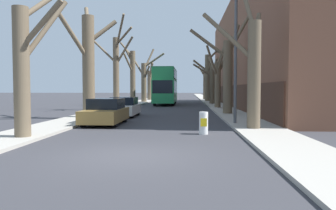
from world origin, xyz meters
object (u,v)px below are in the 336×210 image
street_tree_left_5 (150,83)px  parked_car_1 (124,107)px  street_tree_left_4 (145,79)px  street_tree_right_1 (228,71)px  street_tree_right_2 (218,78)px  street_tree_left_2 (116,68)px  parked_car_0 (106,112)px  street_tree_right_0 (252,66)px  double_decker_bus (166,84)px  street_tree_left_0 (26,63)px  street_tree_left_1 (88,62)px  lamp_post (234,38)px  street_tree_right_4 (208,76)px  street_tree_left_3 (132,76)px  street_tree_right_3 (212,82)px  traffic_bollard (204,123)px  street_tree_right_5 (206,83)px

street_tree_left_5 → parked_car_1: size_ratio=1.59×
street_tree_left_5 → street_tree_left_4: bearing=-88.8°
street_tree_right_1 → street_tree_right_2: 7.90m
street_tree_left_2 → parked_car_0: bearing=-80.4°
street_tree_right_0 → double_decker_bus: street_tree_right_0 is taller
street_tree_left_2 → street_tree_right_0: 16.88m
street_tree_left_0 → street_tree_left_1: 8.82m
parked_car_0 → lamp_post: (6.90, 0.04, 3.97)m
street_tree_right_4 → street_tree_left_1: bearing=-108.0°
street_tree_left_5 → parked_car_1: street_tree_left_5 is taller
double_decker_bus → parked_car_0: 22.64m
street_tree_left_3 → street_tree_left_4: street_tree_left_4 is taller
street_tree_right_2 → street_tree_right_4: 17.62m
street_tree_left_4 → street_tree_right_2: street_tree_left_4 is taller
street_tree_right_3 → traffic_bollard: (-2.34, -26.91, -2.35)m
street_tree_right_3 → double_decker_bus: 5.80m
street_tree_left_0 → street_tree_right_3: size_ratio=1.06×
street_tree_left_1 → street_tree_left_3: 16.97m
street_tree_left_1 → street_tree_right_2: bearing=51.0°
street_tree_left_5 → parked_car_0: 36.66m
street_tree_left_5 → lamp_post: 37.58m
street_tree_left_4 → street_tree_right_4: bearing=22.6°
street_tree_left_4 → parked_car_0: (1.67, -28.75, -2.68)m
street_tree_left_3 → parked_car_1: street_tree_left_3 is taller
street_tree_left_5 → street_tree_right_2: (9.23, -21.59, 0.08)m
street_tree_left_2 → street_tree_left_3: street_tree_left_2 is taller
street_tree_right_5 → double_decker_bus: bearing=-108.4°
street_tree_left_4 → double_decker_bus: 7.17m
street_tree_left_3 → double_decker_bus: size_ratio=0.74×
street_tree_left_0 → traffic_bollard: (6.83, 1.79, -2.42)m
street_tree_left_1 → street_tree_left_3: street_tree_left_1 is taller
street_tree_left_4 → lamp_post: bearing=-73.4°
street_tree_left_3 → traffic_bollard: 25.18m
traffic_bollard → parked_car_1: bearing=120.6°
street_tree_left_3 → street_tree_left_2: bearing=-89.9°
street_tree_left_2 → street_tree_left_4: size_ratio=1.06×
street_tree_left_1 → street_tree_right_3: 22.08m
street_tree_right_2 → street_tree_right_4: bearing=89.7°
street_tree_left_2 → lamp_post: size_ratio=0.98×
parked_car_1 → lamp_post: 9.44m
street_tree_left_2 → parked_car_1: (2.00, -6.73, -3.16)m
street_tree_right_0 → street_tree_right_1: bearing=90.0°
street_tree_left_2 → traffic_bollard: street_tree_left_2 is taller
street_tree_left_3 → street_tree_right_5: street_tree_left_3 is taller
traffic_bollard → street_tree_right_1: bearing=77.9°
double_decker_bus → parked_car_1: double_decker_bus is taller
double_decker_bus → lamp_post: size_ratio=1.21×
street_tree_left_3 → parked_car_1: size_ratio=1.90×
street_tree_left_2 → double_decker_bus: size_ratio=0.81×
street_tree_right_3 → street_tree_right_2: bearing=-90.6°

